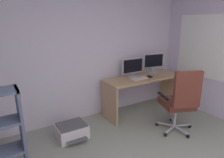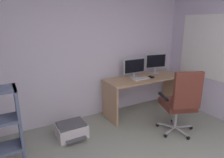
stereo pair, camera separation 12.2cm
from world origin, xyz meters
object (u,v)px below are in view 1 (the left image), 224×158
Objects in this scene: computer_mouse at (150,77)px; office_chair at (180,100)px; monitor_main at (133,66)px; keyboard at (139,78)px; printer at (72,131)px; desk at (143,86)px; monitor_secondary at (153,61)px.

office_chair is at bearing -104.96° from computer_mouse.
monitor_main is at bearing 130.10° from computer_mouse.
monitor_main is 1.44× the size of keyboard.
printer is (-1.70, -0.10, -0.64)m from computer_mouse.
printer is (-1.45, -0.34, -0.83)m from monitor_main.
office_chair is (0.10, -0.92, -0.15)m from keyboard.
keyboard is (-0.14, -0.06, 0.20)m from desk.
printer is at bearing 152.92° from office_chair.
monitor_main reaches higher than desk.
desk is at bearing 20.52° from keyboard.
monitor_main is 1.03× the size of monitor_secondary.
computer_mouse reaches higher than desk.
monitor_main is 0.44× the size of office_chair.
office_chair is (-0.45, -1.14, -0.39)m from monitor_secondary.
computer_mouse is at bearing -141.49° from monitor_secondary.
monitor_secondary is 0.45m from computer_mouse.
office_chair is 2.41× the size of printer.
monitor_main is at bearing 95.23° from office_chair.
keyboard is at bearing 4.87° from printer.
monitor_secondary is 1.40× the size of keyboard.
desk is at bearing -159.18° from monitor_secondary.
desk is at bearing 87.28° from office_chair.
office_chair is at bearing -84.77° from monitor_main.
office_chair is at bearing -111.55° from monitor_secondary.
monitor_secondary reaches higher than computer_mouse.
keyboard is 0.94m from office_chair.
monitor_main is 4.91× the size of computer_mouse.
monitor_secondary is (0.40, 0.15, 0.43)m from desk.
printer is at bearing -170.39° from monitor_secondary.
monitor_secondary reaches higher than monitor_main.
keyboard reaches higher than desk.
monitor_main is 0.55m from monitor_secondary.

